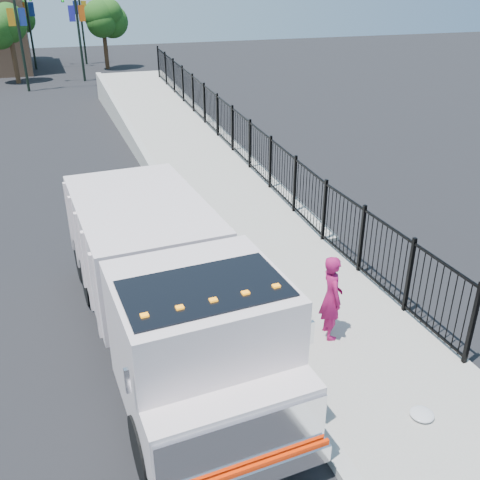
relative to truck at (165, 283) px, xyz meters
name	(u,v)px	position (x,y,z in m)	size (l,w,h in m)	color
ground	(262,346)	(1.85, -0.55, -1.63)	(120.00, 120.00, 0.00)	black
sidewalk	(394,383)	(3.78, -2.55, -1.57)	(3.55, 12.00, 0.12)	#9E998E
curb	(303,407)	(1.85, -2.55, -1.55)	(0.30, 12.00, 0.16)	#ADAAA3
ramp	(177,143)	(3.98, 15.45, -1.63)	(3.95, 24.00, 1.70)	#9E998E
iron_fence	(232,143)	(5.40, 11.45, -0.73)	(0.10, 28.00, 1.80)	black
truck	(165,283)	(0.00, 0.00, 0.00)	(3.15, 8.58, 2.90)	black
worker	(331,297)	(3.30, -0.79, -0.57)	(0.69, 0.45, 1.89)	#94114A
debris	(422,414)	(3.68, -3.49, -1.46)	(0.43, 0.43, 0.11)	silver
light_pole_0	(23,24)	(-2.23, 31.83, 2.74)	(3.77, 0.22, 8.00)	black
light_pole_1	(73,20)	(1.23, 34.79, 2.74)	(3.78, 0.22, 8.00)	black
light_pole_2	(32,15)	(-1.55, 42.53, 2.74)	(3.77, 0.22, 8.00)	black
light_pole_3	(77,13)	(2.27, 44.16, 2.74)	(3.78, 0.22, 8.00)	black
tree_0	(9,27)	(-3.25, 35.50, 2.33)	(2.79, 2.79, 5.40)	#382314
tree_1	(103,20)	(4.01, 40.55, 2.31)	(2.54, 2.54, 5.27)	#382314
tree_2	(17,16)	(-2.85, 49.32, 2.33)	(2.86, 2.86, 5.43)	#382314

